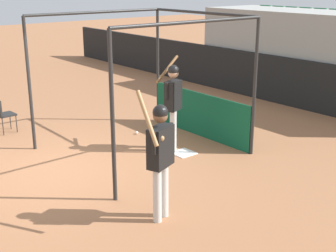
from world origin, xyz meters
TOP-DOWN VIEW (x-y plane):
  - ground_plane at (0.00, 0.00)m, footprint 60.00×60.00m
  - outfield_wall at (0.00, 7.53)m, footprint 24.00×0.12m
  - bleacher_section at (-0.00, 8.79)m, footprint 7.60×2.40m
  - batting_cage at (0.22, 2.90)m, footprint 3.26×3.49m
  - home_plate at (0.90, 2.55)m, footprint 0.44×0.44m
  - player_batter at (0.54, 2.56)m, footprint 0.62×0.74m
  - player_waiting at (2.82, 0.41)m, footprint 0.57×0.66m
  - folding_chair at (-2.90, 0.12)m, footprint 0.42×0.42m
  - baseball at (-0.78, 2.53)m, footprint 0.07×0.07m

SIDE VIEW (x-z plane):
  - ground_plane at x=0.00m, z-range 0.00..0.00m
  - home_plate at x=0.90m, z-range 0.00..0.02m
  - baseball at x=-0.78m, z-range 0.00..0.07m
  - folding_chair at x=-2.90m, z-range 0.10..0.94m
  - outfield_wall at x=0.00m, z-range 0.00..1.39m
  - player_waiting at x=2.82m, z-range 0.08..2.15m
  - player_batter at x=0.54m, z-range 0.15..2.11m
  - batting_cage at x=0.22m, z-range -0.18..2.69m
  - bleacher_section at x=0.00m, z-range 0.00..2.67m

